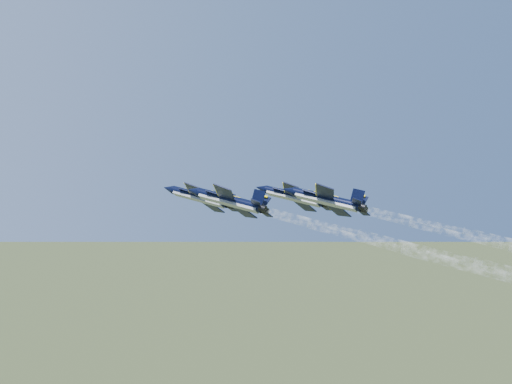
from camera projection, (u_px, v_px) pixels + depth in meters
jet_lead at (198, 197)px, 117.41m from camera, size 10.36×15.78×6.08m
jet_left at (228, 200)px, 103.04m from camera, size 10.36×15.78×6.08m
jet_right at (293, 196)px, 120.35m from camera, size 10.36×15.78×6.08m
jet_slot at (325, 199)px, 106.40m from camera, size 10.36×15.78×6.08m
smoke_trail_lead at (401, 201)px, 99.43m from camera, size 20.22×46.89×2.09m
smoke_trail_left at (471, 206)px, 85.05m from camera, size 20.22×46.89×2.09m
smoke_trail_right at (506, 200)px, 102.37m from camera, size 20.22×46.89×2.09m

